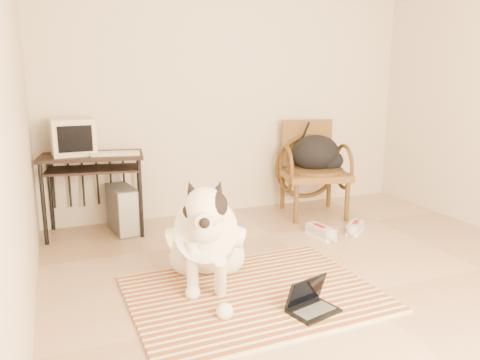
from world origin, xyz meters
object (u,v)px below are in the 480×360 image
laptop (311,303)px  backpack (318,154)px  pc_tower (123,209)px  crt_monitor (73,137)px  dog (207,240)px  computer_desk (93,166)px  rattan_chair (313,168)px

laptop → backpack: size_ratio=0.61×
pc_tower → backpack: backpack is taller
crt_monitor → backpack: bearing=-4.6°
crt_monitor → pc_tower: 0.80m
dog → backpack: bearing=37.9°
laptop → crt_monitor: crt_monitor is taller
laptop → crt_monitor: (-1.24, 2.12, 0.84)m
laptop → computer_desk: bearing=118.0°
pc_tower → computer_desk: bearing=173.9°
dog → backpack: (1.65, 1.29, 0.30)m
pc_tower → backpack: size_ratio=0.88×
computer_desk → dog: bearing=-66.3°
laptop → pc_tower: pc_tower is taller
laptop → computer_desk: computer_desk is taller
pc_tower → backpack: bearing=-3.2°
dog → computer_desk: (-0.63, 1.43, 0.31)m
laptop → rattan_chair: (1.12, 1.91, 0.42)m
dog → rattan_chair: bearing=38.8°
laptop → crt_monitor: size_ratio=0.88×
backpack → crt_monitor: bearing=175.4°
computer_desk → backpack: bearing=-3.5°
crt_monitor → rattan_chair: 2.41m
computer_desk → pc_tower: 0.49m
dog → rattan_chair: (1.59, 1.28, 0.16)m
crt_monitor → backpack: (2.43, -0.20, -0.28)m
pc_tower → rattan_chair: (1.97, -0.12, 0.28)m
crt_monitor → pc_tower: bearing=-11.8°
dog → pc_tower: bearing=105.3°
rattan_chair → backpack: (0.06, 0.01, 0.14)m
pc_tower → dog: bearing=-74.7°
pc_tower → backpack: 2.08m
dog → laptop: dog is taller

